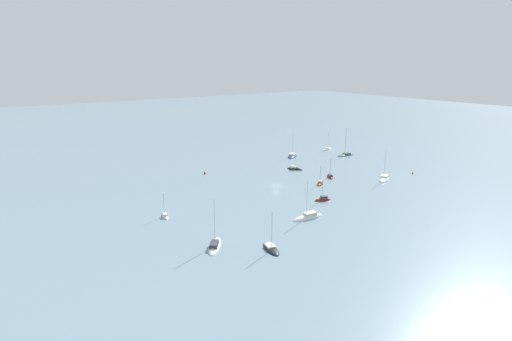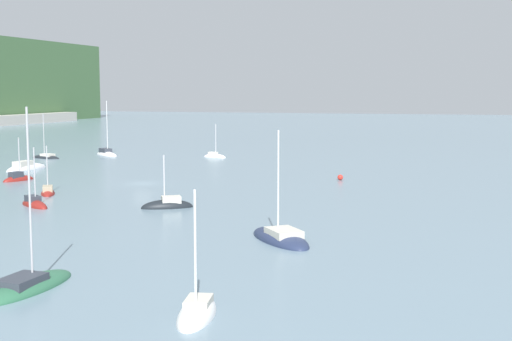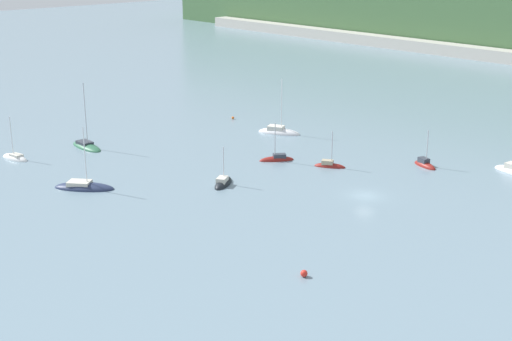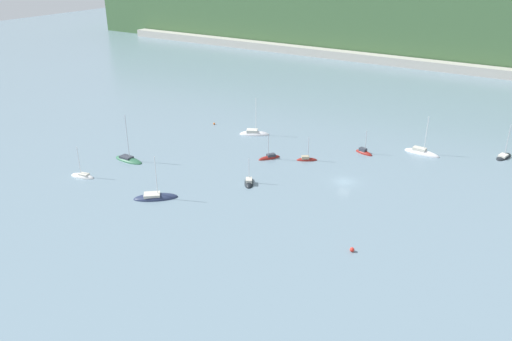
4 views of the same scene
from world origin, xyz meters
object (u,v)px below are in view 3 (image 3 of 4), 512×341
sailboat_5 (84,188)px  mooring_buoy_1 (233,118)px  sailboat_8 (15,158)px  sailboat_10 (330,166)px  sailboat_0 (87,147)px  sailboat_7 (223,184)px  sailboat_6 (277,160)px  sailboat_4 (425,165)px  sailboat_2 (279,133)px  mooring_buoy_0 (304,273)px

sailboat_5 → mooring_buoy_1: (-17.03, 43.24, 0.19)m
sailboat_8 → sailboat_10: (37.88, 34.74, 0.05)m
sailboat_0 → sailboat_5: bearing=-29.2°
sailboat_7 → sailboat_8: bearing=85.5°
sailboat_5 → sailboat_8: bearing=142.9°
sailboat_6 → sailboat_8: bearing=-10.3°
sailboat_4 → sailboat_10: size_ratio=1.04×
sailboat_4 → sailboat_6: (-18.11, -15.14, -0.03)m
sailboat_2 → sailboat_8: sailboat_2 is taller
sailboat_2 → sailboat_8: 46.74m
sailboat_4 → sailboat_7: 32.89m
mooring_buoy_0 → mooring_buoy_1: bearing=145.2°
sailboat_5 → sailboat_6: size_ratio=1.41×
mooring_buoy_0 → sailboat_7: bearing=155.6°
sailboat_5 → mooring_buoy_0: sailboat_5 is taller
sailboat_5 → sailboat_6: bearing=33.5°
mooring_buoy_0 → mooring_buoy_1: (-58.24, 40.45, -0.12)m
sailboat_7 → mooring_buoy_1: size_ratio=12.06×
sailboat_4 → mooring_buoy_0: sailboat_4 is taller
sailboat_2 → sailboat_4: sailboat_2 is taller
sailboat_0 → sailboat_8: (-1.83, -12.17, -0.02)m
sailboat_6 → mooring_buoy_1: size_ratio=13.07×
sailboat_0 → mooring_buoy_0: size_ratio=15.65×
sailboat_6 → sailboat_10: (8.12, 3.73, 0.01)m
sailboat_0 → sailboat_6: sailboat_0 is taller
sailboat_5 → sailboat_7: sailboat_5 is taller
sailboat_2 → sailboat_5: 42.40m
sailboat_4 → sailboat_2: bearing=-156.9°
sailboat_6 → sailboat_7: sailboat_6 is taller
sailboat_6 → sailboat_7: (3.24, -14.19, -0.01)m
mooring_buoy_1 → sailboat_7: bearing=-43.0°
mooring_buoy_0 → sailboat_0: bearing=172.0°
sailboat_4 → sailboat_7: size_ratio=1.02×
sailboat_2 → mooring_buoy_1: bearing=149.5°
sailboat_0 → sailboat_10: size_ratio=1.88×
sailboat_2 → sailboat_7: (15.24, -26.42, -0.02)m
mooring_buoy_1 → sailboat_8: bearing=-94.7°
sailboat_5 → mooring_buoy_0: size_ratio=12.91×
sailboat_0 → sailboat_4: (46.04, 33.98, 0.04)m
sailboat_8 → sailboat_2: bearing=-123.5°
mooring_buoy_0 → sailboat_8: bearing=-176.6°
sailboat_2 → mooring_buoy_0: bearing=-68.6°
sailboat_2 → sailboat_6: 17.13m
sailboat_8 → sailboat_6: bearing=-144.9°
sailboat_0 → sailboat_7: (31.17, 4.65, 0.00)m
sailboat_7 → sailboat_8: 37.04m
sailboat_7 → mooring_buoy_0: 31.69m
sailboat_10 → mooring_buoy_1: sailboat_10 is taller
sailboat_7 → sailboat_5: bearing=110.6°
sailboat_2 → sailboat_0: bearing=-143.9°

